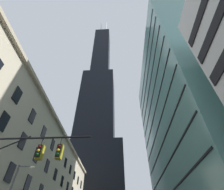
# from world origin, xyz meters

# --- Properties ---
(station_building) EXTENTS (17.24, 69.80, 22.30)m
(station_building) POSITION_xyz_m (-19.28, 28.90, 11.13)
(station_building) COLOR #BCAF93
(station_building) RESTS_ON ground
(dark_skyscraper) EXTENTS (28.56, 28.56, 181.78)m
(dark_skyscraper) POSITION_xyz_m (-10.30, 71.32, 51.30)
(dark_skyscraper) COLOR black
(dark_skyscraper) RESTS_ON ground
(glass_office_midrise) EXTENTS (17.19, 36.52, 45.97)m
(glass_office_midrise) POSITION_xyz_m (19.54, 24.38, 22.98)
(glass_office_midrise) COLOR slate
(glass_office_midrise) RESTS_ON ground
(traffic_signal_mast) EXTENTS (7.93, 0.63, 7.65)m
(traffic_signal_mast) POSITION_xyz_m (-4.16, 3.34, 5.60)
(traffic_signal_mast) COLOR black
(traffic_signal_mast) RESTS_ON sidewalk_left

